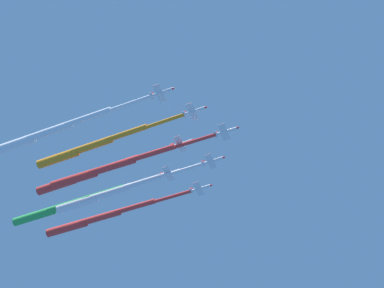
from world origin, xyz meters
name	(u,v)px	position (x,y,z in m)	size (l,w,h in m)	color
jet_lead	(110,167)	(21.73, 25.65, 192.35)	(56.02, 59.36, 4.31)	silver
jet_port_inner	(110,193)	(33.97, 21.68, 193.96)	(53.00, 55.07, 4.42)	silver
jet_starboard_inner	(91,146)	(17.14, 35.74, 194.11)	(52.10, 53.10, 4.36)	silver
jet_port_mid	(86,175)	(29.89, 33.13, 194.04)	(49.78, 50.84, 4.31)	silver
jet_starboard_mid	(99,218)	(48.33, 21.53, 195.31)	(53.10, 56.61, 4.35)	silver
jet_port_outer	(48,132)	(17.69, 52.65, 193.66)	(56.04, 57.34, 4.42)	silver
jet_starboard_outer	(67,205)	(47.39, 35.89, 194.62)	(54.75, 56.89, 4.34)	silver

